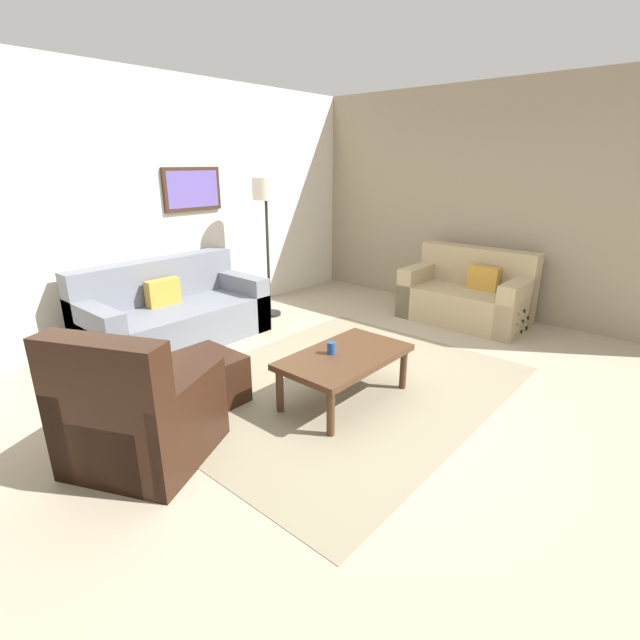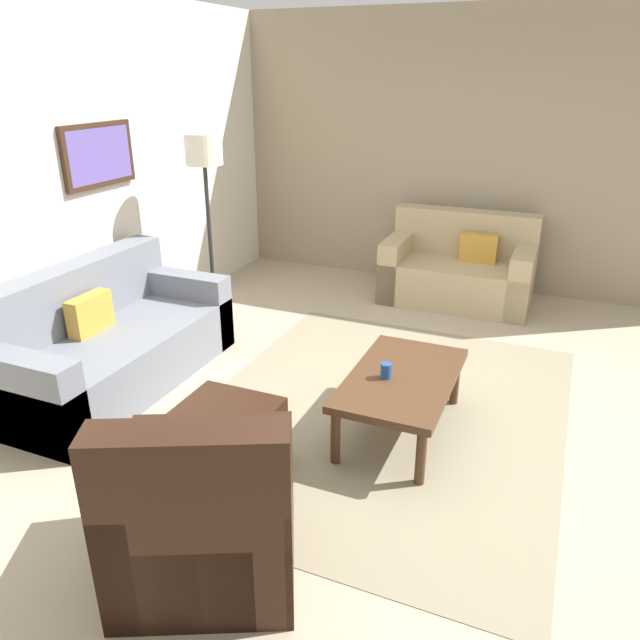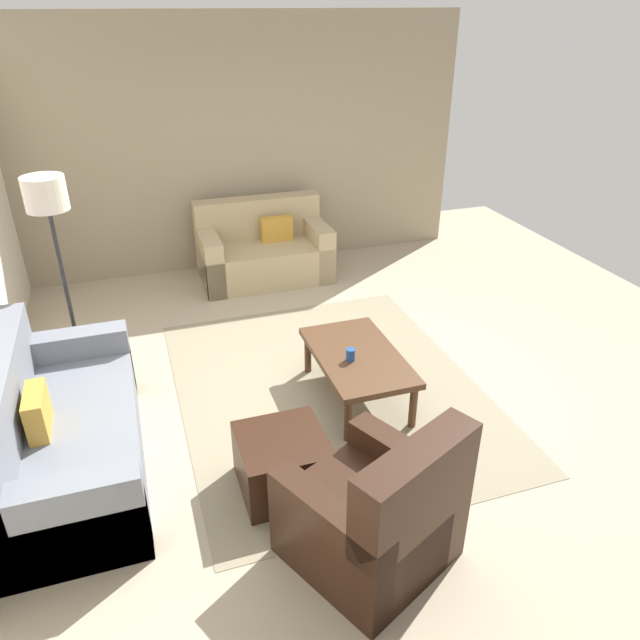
{
  "view_description": "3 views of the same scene",
  "coord_description": "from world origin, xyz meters",
  "px_view_note": "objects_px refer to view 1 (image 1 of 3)",
  "views": [
    {
      "loc": [
        -2.89,
        -2.29,
        1.88
      ],
      "look_at": [
        -0.14,
        0.11,
        0.63
      ],
      "focal_mm": 25.94,
      "sensor_mm": 36.0,
      "label": 1
    },
    {
      "loc": [
        -3.5,
        -1.02,
        2.22
      ],
      "look_at": [
        -0.14,
        0.4,
        0.69
      ],
      "focal_mm": 33.8,
      "sensor_mm": 36.0,
      "label": 2
    },
    {
      "loc": [
        -3.91,
        1.38,
        2.87
      ],
      "look_at": [
        -0.13,
        0.12,
        0.74
      ],
      "focal_mm": 33.71,
      "sensor_mm": 36.0,
      "label": 3
    }
  ],
  "objects_px": {
    "cup": "(331,348)",
    "coffee_table": "(345,360)",
    "armchair_leather": "(136,421)",
    "framed_artwork": "(193,189)",
    "ottoman": "(203,380)",
    "couch_main": "(171,315)",
    "lamp_standing": "(266,203)",
    "couch_loveseat": "(468,296)"
  },
  "relations": [
    {
      "from": "couch_loveseat",
      "to": "framed_artwork",
      "type": "relative_size",
      "value": 1.91
    },
    {
      "from": "armchair_leather",
      "to": "coffee_table",
      "type": "relative_size",
      "value": 0.97
    },
    {
      "from": "armchair_leather",
      "to": "coffee_table",
      "type": "height_order",
      "value": "armchair_leather"
    },
    {
      "from": "armchair_leather",
      "to": "lamp_standing",
      "type": "bearing_deg",
      "value": 31.47
    },
    {
      "from": "couch_main",
      "to": "framed_artwork",
      "type": "xyz_separation_m",
      "value": [
        0.7,
        0.43,
        1.28
      ]
    },
    {
      "from": "couch_loveseat",
      "to": "armchair_leather",
      "type": "bearing_deg",
      "value": 175.26
    },
    {
      "from": "couch_main",
      "to": "armchair_leather",
      "type": "relative_size",
      "value": 1.79
    },
    {
      "from": "coffee_table",
      "to": "cup",
      "type": "bearing_deg",
      "value": 128.26
    },
    {
      "from": "couch_main",
      "to": "cup",
      "type": "bearing_deg",
      "value": -86.82
    },
    {
      "from": "ottoman",
      "to": "cup",
      "type": "relative_size",
      "value": 5.68
    },
    {
      "from": "lamp_standing",
      "to": "cup",
      "type": "bearing_deg",
      "value": -120.7
    },
    {
      "from": "cup",
      "to": "framed_artwork",
      "type": "height_order",
      "value": "framed_artwork"
    },
    {
      "from": "couch_main",
      "to": "cup",
      "type": "xyz_separation_m",
      "value": [
        0.12,
        -2.18,
        0.16
      ]
    },
    {
      "from": "couch_main",
      "to": "couch_loveseat",
      "type": "xyz_separation_m",
      "value": [
        2.83,
        -2.13,
        0.01
      ]
    },
    {
      "from": "coffee_table",
      "to": "framed_artwork",
      "type": "relative_size",
      "value": 1.45
    },
    {
      "from": "cup",
      "to": "coffee_table",
      "type": "bearing_deg",
      "value": -51.74
    },
    {
      "from": "coffee_table",
      "to": "cup",
      "type": "height_order",
      "value": "cup"
    },
    {
      "from": "armchair_leather",
      "to": "coffee_table",
      "type": "bearing_deg",
      "value": -17.28
    },
    {
      "from": "couch_loveseat",
      "to": "lamp_standing",
      "type": "relative_size",
      "value": 0.85
    },
    {
      "from": "ottoman",
      "to": "lamp_standing",
      "type": "distance_m",
      "value": 2.63
    },
    {
      "from": "couch_main",
      "to": "ottoman",
      "type": "height_order",
      "value": "couch_main"
    },
    {
      "from": "couch_main",
      "to": "framed_artwork",
      "type": "height_order",
      "value": "framed_artwork"
    },
    {
      "from": "couch_loveseat",
      "to": "cup",
      "type": "distance_m",
      "value": 2.71
    },
    {
      "from": "ottoman",
      "to": "lamp_standing",
      "type": "xyz_separation_m",
      "value": [
        1.94,
        1.29,
        1.21
      ]
    },
    {
      "from": "cup",
      "to": "couch_loveseat",
      "type": "bearing_deg",
      "value": 0.98
    },
    {
      "from": "ottoman",
      "to": "couch_main",
      "type": "bearing_deg",
      "value": 66.87
    },
    {
      "from": "couch_loveseat",
      "to": "ottoman",
      "type": "height_order",
      "value": "couch_loveseat"
    },
    {
      "from": "couch_main",
      "to": "ottoman",
      "type": "distance_m",
      "value": 1.56
    },
    {
      "from": "couch_loveseat",
      "to": "armchair_leather",
      "type": "distance_m",
      "value": 4.2
    },
    {
      "from": "ottoman",
      "to": "cup",
      "type": "height_order",
      "value": "cup"
    },
    {
      "from": "armchair_leather",
      "to": "cup",
      "type": "bearing_deg",
      "value": -14.91
    },
    {
      "from": "couch_main",
      "to": "coffee_table",
      "type": "distance_m",
      "value": 2.28
    },
    {
      "from": "coffee_table",
      "to": "framed_artwork",
      "type": "distance_m",
      "value": 3.0
    },
    {
      "from": "armchair_leather",
      "to": "framed_artwork",
      "type": "bearing_deg",
      "value": 47.06
    },
    {
      "from": "lamp_standing",
      "to": "armchair_leather",
      "type": "bearing_deg",
      "value": -148.53
    },
    {
      "from": "framed_artwork",
      "to": "cup",
      "type": "bearing_deg",
      "value": -102.52
    },
    {
      "from": "cup",
      "to": "framed_artwork",
      "type": "xyz_separation_m",
      "value": [
        0.58,
        2.6,
        1.12
      ]
    },
    {
      "from": "lamp_standing",
      "to": "framed_artwork",
      "type": "distance_m",
      "value": 0.86
    },
    {
      "from": "coffee_table",
      "to": "lamp_standing",
      "type": "distance_m",
      "value": 2.63
    },
    {
      "from": "couch_loveseat",
      "to": "ottoman",
      "type": "bearing_deg",
      "value": 168.45
    },
    {
      "from": "couch_main",
      "to": "coffee_table",
      "type": "xyz_separation_m",
      "value": [
        0.19,
        -2.27,
        0.06
      ]
    },
    {
      "from": "ottoman",
      "to": "lamp_standing",
      "type": "relative_size",
      "value": 0.33
    }
  ]
}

